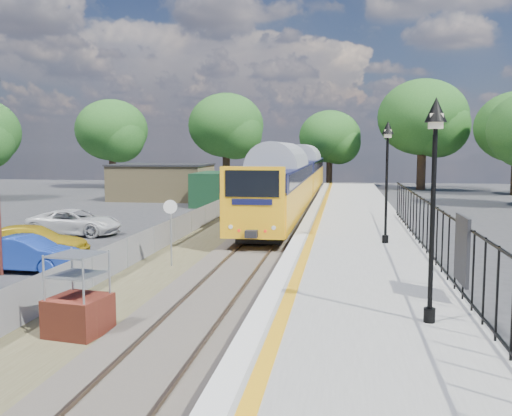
% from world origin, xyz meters
% --- Properties ---
extents(ground, '(120.00, 120.00, 0.00)m').
position_xyz_m(ground, '(0.00, 0.00, 0.00)').
color(ground, '#2D2D30').
rests_on(ground, ground).
extents(track_bed, '(5.90, 80.00, 0.29)m').
position_xyz_m(track_bed, '(-0.47, 9.67, 0.09)').
color(track_bed, '#473F38').
rests_on(track_bed, ground).
extents(platform, '(5.00, 70.00, 0.90)m').
position_xyz_m(platform, '(4.20, 8.00, 0.45)').
color(platform, gray).
rests_on(platform, ground).
extents(platform_edge, '(0.90, 70.00, 0.01)m').
position_xyz_m(platform_edge, '(2.14, 8.00, 0.90)').
color(platform_edge, silver).
rests_on(platform_edge, platform).
extents(victorian_lamp_south, '(0.44, 0.44, 4.60)m').
position_xyz_m(victorian_lamp_south, '(5.50, -4.00, 4.30)').
color(victorian_lamp_south, black).
rests_on(victorian_lamp_south, platform).
extents(victorian_lamp_north, '(0.44, 0.44, 4.60)m').
position_xyz_m(victorian_lamp_north, '(5.30, 6.00, 4.30)').
color(victorian_lamp_north, black).
rests_on(victorian_lamp_north, platform).
extents(palisade_fence, '(0.12, 26.00, 2.00)m').
position_xyz_m(palisade_fence, '(6.55, 2.24, 1.84)').
color(palisade_fence, black).
rests_on(palisade_fence, platform).
extents(wire_fence, '(0.06, 52.00, 1.20)m').
position_xyz_m(wire_fence, '(-4.20, 12.00, 0.60)').
color(wire_fence, '#999EA3').
rests_on(wire_fence, ground).
extents(outbuilding, '(10.80, 10.10, 3.12)m').
position_xyz_m(outbuilding, '(-10.91, 31.21, 1.52)').
color(outbuilding, '#9B8757').
rests_on(outbuilding, ground).
extents(tree_line, '(56.80, 43.80, 11.88)m').
position_xyz_m(tree_line, '(1.40, 42.00, 6.61)').
color(tree_line, '#332319').
rests_on(tree_line, ground).
extents(train, '(2.82, 40.83, 3.51)m').
position_xyz_m(train, '(0.00, 27.56, 2.34)').
color(train, '#F8AC16').
rests_on(train, ground).
extents(brick_plinth, '(1.44, 1.44, 2.03)m').
position_xyz_m(brick_plinth, '(-2.50, -3.44, 0.98)').
color(brick_plinth, maroon).
rests_on(brick_plinth, ground).
extents(speed_sign, '(0.50, 0.20, 2.57)m').
position_xyz_m(speed_sign, '(-2.67, 4.51, 1.72)').
color(speed_sign, '#999EA3').
rests_on(speed_sign, ground).
extents(car_blue, '(3.99, 1.44, 1.31)m').
position_xyz_m(car_blue, '(-7.69, 3.05, 0.65)').
color(car_blue, '#1A39A0').
rests_on(car_blue, ground).
extents(car_yellow, '(4.82, 2.64, 1.32)m').
position_xyz_m(car_yellow, '(-8.90, 5.63, 0.66)').
color(car_yellow, gold).
rests_on(car_yellow, ground).
extents(car_white, '(4.81, 2.26, 1.33)m').
position_xyz_m(car_white, '(-10.04, 11.62, 0.66)').
color(car_white, silver).
rests_on(car_white, ground).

